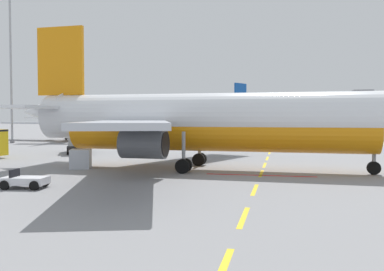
# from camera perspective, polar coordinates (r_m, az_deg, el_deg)

# --- Properties ---
(apron_paint_markings) EXTENTS (8.00, 97.08, 0.01)m
(apron_paint_markings) POSITION_cam_1_polar(r_m,az_deg,el_deg) (47.98, 10.12, -2.67)
(apron_paint_markings) COLOR yellow
(apron_paint_markings) RESTS_ON ground
(airliner_foreground) EXTENTS (34.76, 34.60, 12.20)m
(airliner_foreground) POSITION_cam_1_polar(r_m,az_deg,el_deg) (34.70, 2.28, 1.94)
(airliner_foreground) COLOR white
(airliner_foreground) RESTS_ON ground
(airliner_mid_left) EXTENTS (28.35, 28.87, 10.14)m
(airliner_mid_left) POSITION_cam_1_polar(r_m,az_deg,el_deg) (85.19, -14.61, 1.72)
(airliner_mid_left) COLOR white
(airliner_mid_left) RESTS_ON ground
(airliner_far_right) EXTENTS (27.82, 29.31, 10.73)m
(airliner_far_right) POSITION_cam_1_polar(r_m,az_deg,el_deg) (92.88, 10.30, 1.93)
(airliner_far_right) COLOR silver
(airliner_far_right) RESTS_ON ground
(fuel_service_truck) EXTENTS (5.27, 7.33, 3.14)m
(fuel_service_truck) POSITION_cam_1_polar(r_m,az_deg,el_deg) (52.98, -14.78, -0.45)
(fuel_service_truck) COLOR black
(fuel_service_truck) RESTS_ON ground
(uld_cargo_container) EXTENTS (1.98, 1.96, 1.60)m
(uld_cargo_container) POSITION_cam_1_polar(r_m,az_deg,el_deg) (36.73, -14.59, -3.03)
(uld_cargo_container) COLOR #B7BCC6
(uld_cargo_container) RESTS_ON ground
(apron_light_mast_near) EXTENTS (1.80, 1.80, 29.80)m
(apron_light_mast_near) POSITION_cam_1_polar(r_m,az_deg,el_deg) (77.66, -23.02, 12.56)
(apron_light_mast_near) COLOR slate
(apron_light_mast_near) RESTS_ON ground
(terminal_satellite) EXTENTS (77.54, 23.31, 12.96)m
(terminal_satellite) POSITION_cam_1_polar(r_m,az_deg,el_deg) (146.64, 17.23, 2.91)
(terminal_satellite) COLOR gray
(terminal_satellite) RESTS_ON ground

